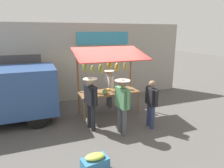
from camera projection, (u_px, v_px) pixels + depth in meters
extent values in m
plane|color=#514F4C|center=(109.00, 114.00, 7.65)|extent=(40.00, 40.00, 0.00)
cube|color=#9E998E|center=(92.00, 62.00, 9.21)|extent=(9.00, 0.25, 3.40)
cube|color=teal|center=(103.00, 38.00, 8.99)|extent=(2.40, 0.06, 0.56)
cube|color=#47474C|center=(18.00, 81.00, 8.13)|extent=(1.90, 0.04, 2.10)
cube|color=brown|center=(109.00, 92.00, 7.44)|extent=(2.20, 0.90, 0.05)
cylinder|color=brown|center=(85.00, 111.00, 6.83)|extent=(0.06, 0.06, 0.83)
cylinder|color=brown|center=(139.00, 103.00, 7.56)|extent=(0.06, 0.06, 0.83)
cylinder|color=brown|center=(80.00, 104.00, 7.54)|extent=(0.06, 0.06, 0.83)
cylinder|color=brown|center=(129.00, 97.00, 8.26)|extent=(0.06, 0.06, 0.83)
cylinder|color=brown|center=(78.00, 84.00, 7.35)|extent=(0.07, 0.07, 2.35)
cylinder|color=brown|center=(130.00, 79.00, 8.09)|extent=(0.07, 0.07, 2.35)
cylinder|color=brown|center=(105.00, 56.00, 7.47)|extent=(2.12, 0.06, 0.06)
cube|color=#B72D28|center=(110.00, 54.00, 6.94)|extent=(2.50, 1.46, 0.39)
cylinder|color=brown|center=(125.00, 59.00, 7.77)|extent=(0.01, 0.01, 0.27)
ellipsoid|color=gold|center=(125.00, 67.00, 7.85)|extent=(0.20, 0.20, 0.33)
cylinder|color=brown|center=(117.00, 59.00, 7.69)|extent=(0.01, 0.01, 0.27)
ellipsoid|color=yellow|center=(117.00, 67.00, 7.77)|extent=(0.26, 0.27, 0.34)
cylinder|color=brown|center=(110.00, 59.00, 7.52)|extent=(0.01, 0.01, 0.18)
ellipsoid|color=yellow|center=(110.00, 65.00, 7.58)|extent=(0.25, 0.23, 0.29)
cylinder|color=brown|center=(101.00, 60.00, 7.41)|extent=(0.01, 0.01, 0.27)
ellipsoid|color=#B2CC4C|center=(101.00, 69.00, 7.49)|extent=(0.27, 0.27, 0.36)
cylinder|color=brown|center=(92.00, 61.00, 7.33)|extent=(0.01, 0.01, 0.31)
ellipsoid|color=#B2CC4C|center=(93.00, 69.00, 7.41)|extent=(0.18, 0.20, 0.31)
cylinder|color=brown|center=(84.00, 60.00, 7.24)|extent=(0.01, 0.01, 0.20)
ellipsoid|color=#B2CC4C|center=(85.00, 68.00, 7.31)|extent=(0.18, 0.21, 0.36)
ellipsoid|color=gold|center=(109.00, 89.00, 7.56)|extent=(0.16, 0.21, 0.10)
sphere|color=#729E4C|center=(105.00, 92.00, 7.09)|extent=(0.20, 0.20, 0.20)
ellipsoid|color=orange|center=(118.00, 88.00, 7.68)|extent=(0.23, 0.26, 0.14)
cylinder|color=#4C4C51|center=(108.00, 97.00, 8.45)|extent=(0.14, 0.14, 0.77)
cylinder|color=#4C4C51|center=(111.00, 98.00, 8.22)|extent=(0.14, 0.14, 0.77)
cube|color=silver|center=(109.00, 82.00, 8.17)|extent=(0.25, 0.48, 0.54)
cylinder|color=silver|center=(106.00, 80.00, 8.42)|extent=(0.09, 0.09, 0.50)
cylinder|color=silver|center=(112.00, 83.00, 7.90)|extent=(0.09, 0.09, 0.50)
sphere|color=#A87A5B|center=(109.00, 72.00, 8.06)|extent=(0.21, 0.21, 0.21)
cylinder|color=beige|center=(109.00, 71.00, 8.05)|extent=(0.40, 0.40, 0.02)
cylinder|color=#4C4C51|center=(124.00, 122.00, 5.95)|extent=(0.14, 0.14, 0.85)
cylinder|color=#4C4C51|center=(120.00, 119.00, 6.19)|extent=(0.14, 0.14, 0.85)
cube|color=#518C5B|center=(122.00, 98.00, 5.89)|extent=(0.28, 0.54, 0.60)
cylinder|color=#518C5B|center=(128.00, 100.00, 5.61)|extent=(0.09, 0.09, 0.56)
cylinder|color=#518C5B|center=(117.00, 94.00, 6.15)|extent=(0.09, 0.09, 0.56)
sphere|color=#8C664C|center=(123.00, 83.00, 5.77)|extent=(0.23, 0.23, 0.23)
cylinder|color=beige|center=(123.00, 81.00, 5.75)|extent=(0.45, 0.45, 0.02)
cylinder|color=navy|center=(152.00, 117.00, 6.40)|extent=(0.14, 0.14, 0.77)
cylinder|color=navy|center=(149.00, 114.00, 6.64)|extent=(0.14, 0.14, 0.77)
cube|color=black|center=(152.00, 96.00, 6.35)|extent=(0.27, 0.49, 0.55)
cylinder|color=black|center=(156.00, 99.00, 6.07)|extent=(0.09, 0.09, 0.50)
cylinder|color=black|center=(148.00, 93.00, 6.62)|extent=(0.09, 0.09, 0.50)
sphere|color=#8C664C|center=(152.00, 84.00, 6.25)|extent=(0.21, 0.21, 0.21)
cylinder|color=#232328|center=(93.00, 118.00, 6.25)|extent=(0.14, 0.14, 0.84)
cylinder|color=#232328|center=(89.00, 115.00, 6.48)|extent=(0.14, 0.14, 0.84)
cube|color=black|center=(91.00, 95.00, 6.19)|extent=(0.31, 0.54, 0.60)
cylinder|color=black|center=(95.00, 97.00, 5.92)|extent=(0.09, 0.09, 0.55)
cylinder|color=black|center=(86.00, 92.00, 6.44)|extent=(0.09, 0.09, 0.55)
sphere|color=tan|center=(90.00, 81.00, 6.07)|extent=(0.23, 0.23, 0.23)
cylinder|color=beige|center=(90.00, 79.00, 6.06)|extent=(0.44, 0.44, 0.02)
cylinder|color=black|center=(38.00, 119.00, 6.44)|extent=(0.66, 0.19, 0.66)
cylinder|color=black|center=(37.00, 102.00, 7.95)|extent=(0.66, 0.19, 0.66)
cube|color=teal|center=(95.00, 165.00, 4.44)|extent=(0.63, 0.44, 0.34)
ellipsoid|color=#B2CC4C|center=(95.00, 157.00, 4.38)|extent=(0.44, 0.26, 0.12)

